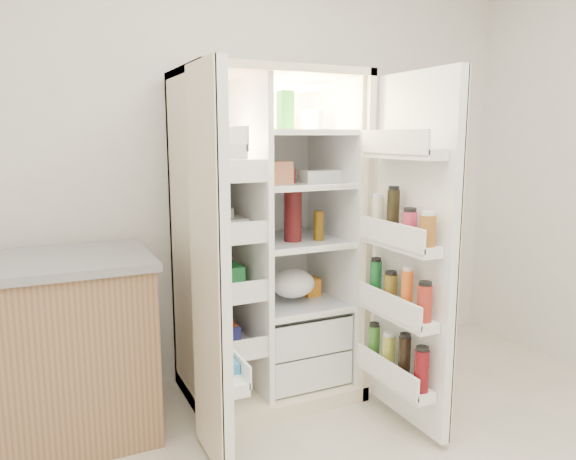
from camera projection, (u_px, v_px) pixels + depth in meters
name	position (u px, v px, depth m)	size (l,w,h in m)	color
wall_back	(228.00, 155.00, 3.26)	(4.00, 0.02, 2.70)	white
refrigerator	(267.00, 263.00, 3.10)	(0.92, 0.70, 1.80)	beige
freezer_door	(211.00, 272.00, 2.32)	(0.15, 0.40, 1.72)	white
fridge_door	(410.00, 260.00, 2.65)	(0.17, 0.58, 1.72)	white
kitchen_counter	(17.00, 355.00, 2.54)	(1.24, 0.66, 0.90)	#926C49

